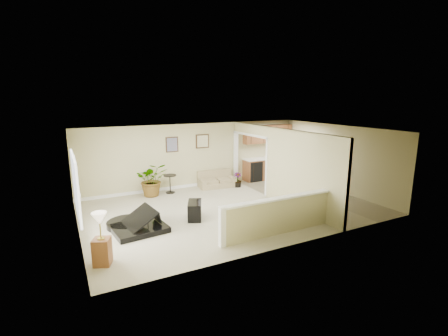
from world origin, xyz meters
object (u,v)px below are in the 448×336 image
piano (136,211)px  accent_table (170,181)px  palm_plant (152,180)px  lamp_stand (101,243)px  small_plant (237,181)px  piano_bench (195,210)px  loveseat (216,179)px

piano → accent_table: size_ratio=2.53×
palm_plant → lamp_stand: bearing=-117.2°
accent_table → lamp_stand: bearing=-123.4°
palm_plant → lamp_stand: size_ratio=1.06×
small_plant → piano_bench: bearing=-139.0°
piano → piano_bench: size_ratio=2.28×
loveseat → small_plant: (0.72, -0.45, -0.06)m
piano → piano_bench: piano is taller
accent_table → lamp_stand: size_ratio=0.59×
palm_plant → small_plant: bearing=-6.2°
palm_plant → piano: bearing=-113.0°
piano → accent_table: (1.88, 2.89, -0.09)m
loveseat → palm_plant: bearing=-171.7°
loveseat → lamp_stand: (-4.86, -4.49, 0.19)m
loveseat → palm_plant: 2.62m
piano_bench → palm_plant: palm_plant is taller
piano_bench → loveseat: bearing=54.1°
piano → lamp_stand: bearing=-130.8°
piano_bench → loveseat: loveseat is taller
palm_plant → piano_bench: bearing=-79.9°
palm_plant → lamp_stand: 4.95m
piano → small_plant: bearing=22.1°
accent_table → small_plant: bearing=-8.9°
loveseat → piano: bearing=-136.1°
piano_bench → small_plant: small_plant is taller
loveseat → accent_table: (-1.92, -0.04, 0.13)m
accent_table → small_plant: 2.68m
piano → piano_bench: 1.73m
lamp_stand → piano: bearing=55.9°
loveseat → lamp_stand: size_ratio=1.29×
loveseat → accent_table: 1.93m
piano → palm_plant: (1.21, 2.84, 0.06)m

